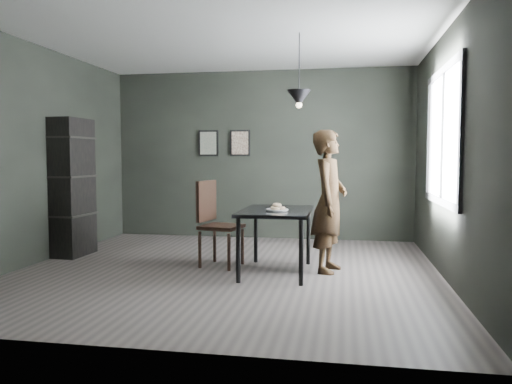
% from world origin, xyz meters
% --- Properties ---
extents(ground, '(5.00, 5.00, 0.00)m').
position_xyz_m(ground, '(0.00, 0.00, 0.00)').
color(ground, '#37322F').
rests_on(ground, ground).
extents(back_wall, '(5.00, 0.10, 2.80)m').
position_xyz_m(back_wall, '(0.00, 2.50, 1.40)').
color(back_wall, black).
rests_on(back_wall, ground).
extents(ceiling, '(5.00, 5.00, 0.02)m').
position_xyz_m(ceiling, '(0.00, 0.00, 2.80)').
color(ceiling, silver).
rests_on(ceiling, ground).
extents(window_assembly, '(0.04, 1.96, 1.56)m').
position_xyz_m(window_assembly, '(2.47, 0.20, 1.60)').
color(window_assembly, white).
rests_on(window_assembly, ground).
extents(cafe_table, '(0.80, 1.20, 0.75)m').
position_xyz_m(cafe_table, '(0.60, 0.00, 0.67)').
color(cafe_table, black).
rests_on(cafe_table, ground).
extents(white_plate, '(0.23, 0.23, 0.01)m').
position_xyz_m(white_plate, '(0.63, -0.14, 0.76)').
color(white_plate, silver).
rests_on(white_plate, cafe_table).
extents(donut_pile, '(0.18, 0.18, 0.08)m').
position_xyz_m(donut_pile, '(0.63, -0.14, 0.79)').
color(donut_pile, beige).
rests_on(donut_pile, white_plate).
extents(woman, '(0.51, 0.68, 1.69)m').
position_xyz_m(woman, '(1.21, 0.18, 0.84)').
color(woman, black).
rests_on(woman, ground).
extents(wood_chair, '(0.55, 0.55, 1.07)m').
position_xyz_m(wood_chair, '(-0.22, 0.26, 0.61)').
color(wood_chair, black).
rests_on(wood_chair, ground).
extents(shelf_unit, '(0.38, 0.65, 1.89)m').
position_xyz_m(shelf_unit, '(-2.32, 0.56, 0.95)').
color(shelf_unit, black).
rests_on(shelf_unit, ground).
extents(pendant_lamp, '(0.28, 0.28, 0.86)m').
position_xyz_m(pendant_lamp, '(0.85, 0.10, 2.05)').
color(pendant_lamp, black).
rests_on(pendant_lamp, ground).
extents(framed_print_left, '(0.34, 0.04, 0.44)m').
position_xyz_m(framed_print_left, '(-0.90, 2.47, 1.60)').
color(framed_print_left, black).
rests_on(framed_print_left, ground).
extents(framed_print_right, '(0.34, 0.04, 0.44)m').
position_xyz_m(framed_print_right, '(-0.35, 2.47, 1.60)').
color(framed_print_right, black).
rests_on(framed_print_right, ground).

